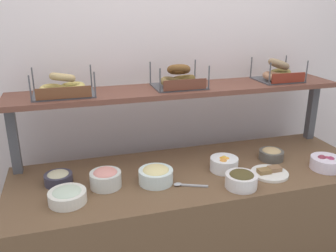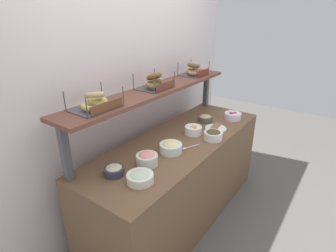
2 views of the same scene
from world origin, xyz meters
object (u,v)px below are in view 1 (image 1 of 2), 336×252
Objects in this scene: bowl_lox_spread at (106,178)px; bowl_hummus at (271,154)px; bowl_tuna_salad at (58,178)px; bagel_basket_plain at (63,87)px; serving_plate_white at (269,173)px; bagel_basket_everything at (278,73)px; bowl_scallion_spread at (67,196)px; bowl_fruit_salad at (224,164)px; bowl_beet_salad at (326,163)px; bowl_chocolate_spread at (241,179)px; serving_spoon_near_plate at (185,185)px; bagel_basket_cinnamon_raisin at (179,79)px; bowl_egg_salad at (156,175)px.

bowl_hummus is at bearing 3.30° from bowl_lox_spread.
bowl_tuna_salad is 0.44× the size of bagel_basket_plain.
bagel_basket_everything reaches higher than serving_plate_white.
bowl_hummus is 0.72× the size of serving_plate_white.
serving_plate_white is at bearing -122.39° from bagel_basket_everything.
bowl_scallion_spread is 0.21m from bowl_tuna_salad.
bagel_basket_plain is at bearing 159.88° from bowl_fruit_salad.
bowl_beet_salad is 1.10× the size of bowl_fruit_salad.
bagel_basket_plain is at bearing 148.82° from bowl_chocolate_spread.
serving_plate_white is at bearing -123.68° from bowl_hummus.
serving_spoon_near_plate is at bearing -0.82° from bowl_scallion_spread.
bowl_lox_spread is 1.11× the size of bowl_tuna_salad.
bagel_basket_cinnamon_raisin is at bearing 153.91° from bowl_hummus.
bowl_scallion_spread is 1.50m from bagel_basket_everything.
bagel_basket_plain is at bearing 71.76° from bowl_tuna_salad.
bagel_basket_everything is at bearing 46.20° from bowl_chocolate_spread.
bowl_scallion_spread reaches higher than bowl_tuna_salad.
serving_plate_white is at bearing -47.34° from bagel_basket_cinnamon_raisin.
bowl_hummus is 1.02m from bowl_lox_spread.
bowl_beet_salad reaches higher than serving_plate_white.
bowl_fruit_salad is 0.30m from serving_spoon_near_plate.
bagel_basket_plain reaches higher than bowl_fruit_salad.
bowl_lox_spread is (-1.02, -0.06, 0.02)m from bowl_hummus.
bowl_beet_salad is 1.51m from bowl_tuna_salad.
bowl_hummus is at bearing -11.92° from bagel_basket_plain.
bowl_fruit_salad is at bearing -60.57° from bagel_basket_cinnamon_raisin.
bowl_chocolate_spread is 0.43m from bowl_hummus.
bowl_beet_salad is 0.35m from serving_plate_white.
bowl_egg_salad reaches higher than bowl_fruit_salad.
bowl_chocolate_spread is at bearing -18.48° from bowl_tuna_salad.
bagel_basket_everything is at bearing 32.03° from bowl_fruit_salad.
bowl_egg_salad is 1.15× the size of bowl_fruit_salad.
bowl_chocolate_spread is 1.08m from bagel_basket_plain.
bowl_chocolate_spread is 1.04× the size of bowl_fruit_salad.
bowl_egg_salad reaches higher than serving_plate_white.
bagel_basket_cinnamon_raisin is 1.07× the size of bagel_basket_everything.
bowl_scallion_spread is 1.12× the size of bowl_lox_spread.
bowl_egg_salad is at bearing -6.94° from bowl_lox_spread.
bagel_basket_cinnamon_raisin reaches higher than bowl_beet_salad.
bowl_tuna_salad is (-1.48, 0.25, -0.00)m from bowl_beet_salad.
bowl_lox_spread is (-0.68, 0.20, 0.01)m from bowl_chocolate_spread.
bagel_basket_cinnamon_raisin reaches higher than bowl_chocolate_spread.
serving_plate_white is (1.09, -0.02, -0.02)m from bowl_scallion_spread.
bowl_egg_salad is at bearing -15.03° from bowl_tuna_salad.
bowl_egg_salad is 0.61× the size of bagel_basket_cinnamon_raisin.
bowl_lox_spread is 1.02× the size of bowl_fruit_salad.
bagel_basket_cinnamon_raisin reaches higher than bowl_scallion_spread.
bagel_basket_plain reaches higher than bowl_chocolate_spread.
bowl_lox_spread is at bearing -61.25° from bagel_basket_plain.
bowl_hummus is (0.75, 0.09, -0.01)m from bowl_egg_salad.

